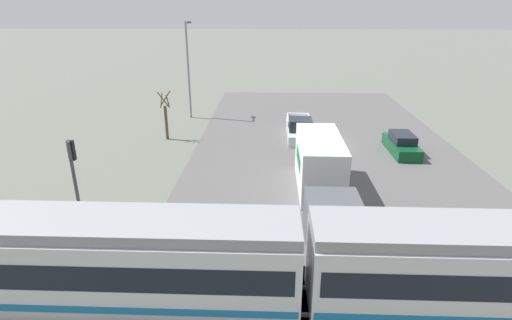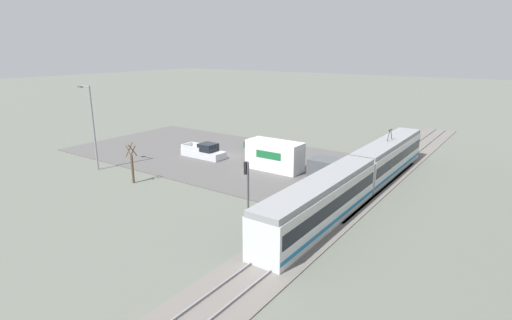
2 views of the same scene
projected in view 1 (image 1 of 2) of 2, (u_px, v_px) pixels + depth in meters
The scene contains 10 objects.
ground_plane at pixel (324, 145), 31.56m from camera, with size 320.00×320.00×0.00m, color #60665B.
road_surface at pixel (324, 144), 31.54m from camera, with size 19.97×39.40×0.08m.
rail_bed at pixel (382, 305), 14.68m from camera, with size 65.50×4.40×0.22m.
light_rail_tram at pixel (304, 265), 14.17m from camera, with size 31.37×2.68×4.52m.
box_truck at pixel (322, 174), 22.24m from camera, with size 2.47×10.37×3.13m.
pickup_truck at pixel (299, 130), 32.88m from camera, with size 1.99×5.62×1.76m.
sedan_car_0 at pixel (402, 145), 29.55m from camera, with size 1.71×4.54×1.47m.
traffic_light_pole at pixel (74, 173), 18.60m from camera, with size 0.28×0.47×4.60m.
street_tree at pixel (166, 118), 32.29m from camera, with size 0.95×0.79×3.98m.
street_lamp_near_crossing at pixel (188, 64), 37.55m from camera, with size 0.36×1.95×8.99m.
Camera 1 is at (4.20, 30.02, 10.36)m, focal length 28.00 mm.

